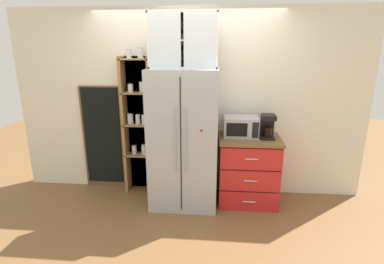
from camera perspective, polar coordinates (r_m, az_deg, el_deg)
The scene contains 12 objects.
ground_plane at distance 4.16m, azimuth -1.40°, elevation -13.06°, with size 10.54×10.54×0.00m, color brown.
wall_back_cream at distance 4.11m, azimuth -0.88°, elevation 5.52°, with size 4.86×0.10×2.55m, color silver.
refrigerator at distance 3.80m, azimuth -1.50°, elevation -1.26°, with size 0.86×0.74×1.79m.
pantry_shelf_column at distance 4.19m, azimuth -10.27°, elevation 1.79°, with size 0.46×0.24×2.03m.
counter_cabinet at distance 4.02m, azimuth 10.86°, elevation -7.23°, with size 0.79×0.61×0.91m.
microwave at distance 3.87m, azimuth 9.47°, elevation 1.05°, with size 0.44×0.33×0.26m.
coffee_maker at distance 3.86m, azimuth 14.49°, elevation 1.12°, with size 0.17×0.20×0.31m.
mug_charcoal at distance 3.92m, azimuth 11.17°, elevation -0.15°, with size 0.12×0.09×0.09m.
mug_cream at distance 3.85m, azimuth 11.29°, elevation -0.40°, with size 0.11×0.08×0.09m.
bottle_amber at distance 3.90m, azimuth 11.20°, elevation 0.74°, with size 0.06×0.06×0.25m.
upper_cabinet at distance 3.68m, azimuth -1.56°, elevation 17.29°, with size 0.82×0.32×0.64m.
chalkboard_menu at distance 4.46m, azimuth -16.87°, elevation -1.11°, with size 0.60×0.04×1.52m.
Camera 1 is at (0.42, -3.62, 2.02)m, focal length 27.41 mm.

